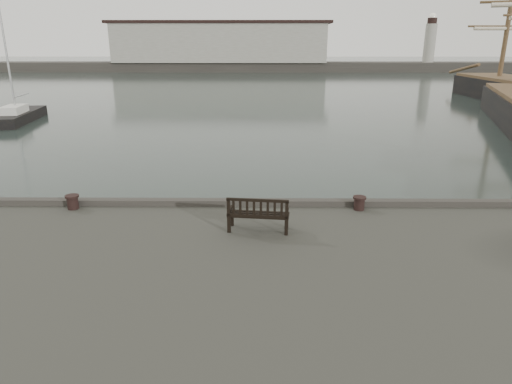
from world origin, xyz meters
TOP-DOWN VIEW (x-y plane):
  - ground at (0.00, 0.00)m, footprint 400.00×400.00m
  - breakwater at (-4.56, 92.00)m, footprint 140.00×9.50m
  - bench at (0.90, -2.10)m, footprint 1.65×0.73m
  - bollard_left at (-4.62, -0.50)m, footprint 0.48×0.48m
  - bollard_right at (3.87, -0.50)m, footprint 0.39×0.39m
  - yacht_d at (-19.05, 24.36)m, footprint 3.21×8.24m

SIDE VIEW (x-z plane):
  - ground at x=0.00m, z-range 0.00..0.00m
  - yacht_d at x=-19.05m, z-range -4.92..5.39m
  - bollard_right at x=3.87m, z-range 1.56..1.97m
  - bollard_left at x=-4.62m, z-range 1.56..1.98m
  - bench at x=0.90m, z-range 1.39..2.31m
  - breakwater at x=-4.56m, z-range -1.80..10.40m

